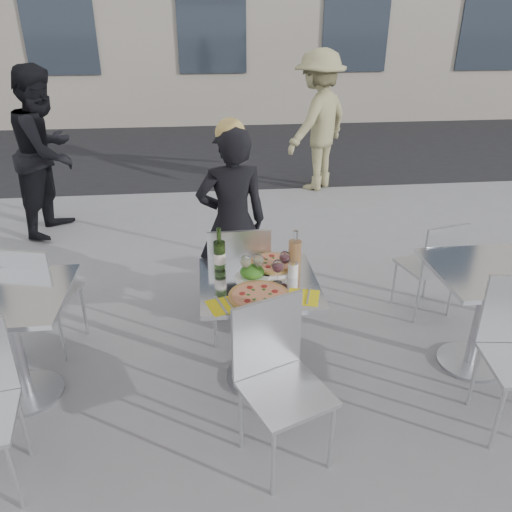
{
  "coord_description": "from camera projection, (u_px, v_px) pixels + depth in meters",
  "views": [
    {
      "loc": [
        -0.31,
        -2.66,
        2.23
      ],
      "look_at": [
        0.0,
        0.15,
        0.85
      ],
      "focal_mm": 35.0,
      "sensor_mm": 36.0,
      "label": 1
    }
  ],
  "objects": [
    {
      "name": "chair_far",
      "position": [
        238.0,
        274.0,
        3.55
      ],
      "size": [
        0.43,
        0.44,
        0.94
      ],
      "rotation": [
        0.0,
        0.0,
        3.16
      ],
      "color": "silver",
      "rests_on": "ground"
    },
    {
      "name": "side_chair_lfar",
      "position": [
        37.0,
        291.0,
        3.41
      ],
      "size": [
        0.49,
        0.49,
        0.87
      ],
      "rotation": [
        0.0,
        0.0,
        2.89
      ],
      "color": "silver",
      "rests_on": "ground"
    },
    {
      "name": "wineglass_white_b",
      "position": [
        258.0,
        261.0,
        3.06
      ],
      "size": [
        0.07,
        0.07,
        0.16
      ],
      "color": "white",
      "rests_on": "main_table"
    },
    {
      "name": "wineglass_red_a",
      "position": [
        278.0,
        267.0,
        2.99
      ],
      "size": [
        0.07,
        0.07,
        0.16
      ],
      "color": "white",
      "rests_on": "main_table"
    },
    {
      "name": "pedestrian_b",
      "position": [
        318.0,
        122.0,
        6.7
      ],
      "size": [
        1.32,
        1.33,
        1.84
      ],
      "primitive_type": "imported",
      "rotation": [
        0.0,
        0.0,
        3.94
      ],
      "color": "#928B5E",
      "rests_on": "ground"
    },
    {
      "name": "chair_near",
      "position": [
        277.0,
        370.0,
        2.62
      ],
      "size": [
        0.54,
        0.55,
        0.91
      ],
      "rotation": [
        0.0,
        0.0,
        0.39
      ],
      "color": "silver",
      "rests_on": "ground"
    },
    {
      "name": "woman_diner",
      "position": [
        232.0,
        223.0,
        3.89
      ],
      "size": [
        0.59,
        0.43,
        1.51
      ],
      "primitive_type": "imported",
      "rotation": [
        0.0,
        0.0,
        3.27
      ],
      "color": "black",
      "rests_on": "ground"
    },
    {
      "name": "carafe",
      "position": [
        295.0,
        256.0,
        3.1
      ],
      "size": [
        0.08,
        0.08,
        0.29
      ],
      "color": "tan",
      "rests_on": "main_table"
    },
    {
      "name": "pizza_near",
      "position": [
        259.0,
        296.0,
        2.88
      ],
      "size": [
        0.36,
        0.36,
        0.02
      ],
      "color": "tan",
      "rests_on": "main_table"
    },
    {
      "name": "side_table_right",
      "position": [
        484.0,
        297.0,
        3.29
      ],
      "size": [
        0.72,
        0.72,
        0.75
      ],
      "color": "#B7BABF",
      "rests_on": "ground"
    },
    {
      "name": "pedestrian_a",
      "position": [
        47.0,
        152.0,
        5.33
      ],
      "size": [
        0.86,
        1.0,
        1.79
      ],
      "primitive_type": "imported",
      "rotation": [
        0.0,
        0.0,
        1.34
      ],
      "color": "black",
      "rests_on": "ground"
    },
    {
      "name": "wineglass_red_b",
      "position": [
        285.0,
        258.0,
        3.1
      ],
      "size": [
        0.07,
        0.07,
        0.16
      ],
      "color": "white",
      "rests_on": "main_table"
    },
    {
      "name": "napkin_left",
      "position": [
        225.0,
        305.0,
        2.8
      ],
      "size": [
        0.22,
        0.22,
        0.01
      ],
      "rotation": [
        0.0,
        0.0,
        0.29
      ],
      "color": "yellow",
      "rests_on": "main_table"
    },
    {
      "name": "ground",
      "position": [
        258.0,
        378.0,
        3.39
      ],
      "size": [
        80.0,
        80.0,
        0.0
      ],
      "primitive_type": "plane",
      "color": "slate"
    },
    {
      "name": "sugar_shaker",
      "position": [
        293.0,
        269.0,
        3.09
      ],
      "size": [
        0.06,
        0.06,
        0.11
      ],
      "color": "white",
      "rests_on": "main_table"
    },
    {
      "name": "side_table_left",
      "position": [
        12.0,
        325.0,
        3.0
      ],
      "size": [
        0.72,
        0.72,
        0.75
      ],
      "color": "#B7BABF",
      "rests_on": "ground"
    },
    {
      "name": "salad_plate",
      "position": [
        252.0,
        273.0,
        3.08
      ],
      "size": [
        0.22,
        0.22,
        0.09
      ],
      "color": "white",
      "rests_on": "main_table"
    },
    {
      "name": "main_table",
      "position": [
        259.0,
        310.0,
        3.15
      ],
      "size": [
        0.72,
        0.72,
        0.75
      ],
      "color": "#B7BABF",
      "rests_on": "ground"
    },
    {
      "name": "side_chair_rfar",
      "position": [
        434.0,
        262.0,
        3.89
      ],
      "size": [
        0.45,
        0.46,
        0.82
      ],
      "rotation": [
        0.0,
        0.0,
        3.38
      ],
      "color": "silver",
      "rests_on": "ground"
    },
    {
      "name": "napkin_right",
      "position": [
        303.0,
        297.0,
        2.89
      ],
      "size": [
        0.22,
        0.22,
        0.01
      ],
      "rotation": [
        0.0,
        0.0,
        -0.29
      ],
      "color": "yellow",
      "rests_on": "main_table"
    },
    {
      "name": "street_asphalt",
      "position": [
        219.0,
        148.0,
        9.19
      ],
      "size": [
        24.0,
        5.0,
        0.0
      ],
      "primitive_type": "cube",
      "color": "black",
      "rests_on": "ground"
    },
    {
      "name": "wineglass_white_a",
      "position": [
        246.0,
        262.0,
        3.05
      ],
      "size": [
        0.07,
        0.07,
        0.16
      ],
      "color": "white",
      "rests_on": "main_table"
    },
    {
      "name": "pizza_far",
      "position": [
        273.0,
        264.0,
        3.23
      ],
      "size": [
        0.34,
        0.34,
        0.03
      ],
      "color": "white",
      "rests_on": "main_table"
    },
    {
      "name": "wine_bottle",
      "position": [
        220.0,
        255.0,
        3.13
      ],
      "size": [
        0.07,
        0.08,
        0.29
      ],
      "color": "#385A22",
      "rests_on": "main_table"
    }
  ]
}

